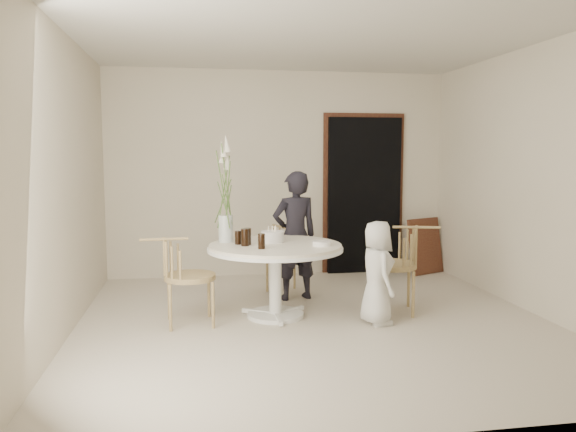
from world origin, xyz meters
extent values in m
plane|color=beige|center=(0.00, 0.00, 0.00)|extent=(4.50, 4.50, 0.00)
plane|color=silver|center=(0.00, 0.00, 2.70)|extent=(4.50, 4.50, 0.00)
plane|color=beige|center=(0.00, 2.25, 1.35)|extent=(4.50, 0.00, 4.50)
plane|color=beige|center=(0.00, -2.25, 1.35)|extent=(4.50, 0.00, 4.50)
plane|color=beige|center=(-2.25, 0.00, 1.35)|extent=(0.00, 4.50, 4.50)
plane|color=beige|center=(2.25, 0.00, 1.35)|extent=(0.00, 4.50, 4.50)
cube|color=black|center=(1.15, 2.19, 1.05)|extent=(1.00, 0.10, 2.10)
cube|color=brown|center=(1.15, 2.23, 1.11)|extent=(1.12, 0.03, 2.22)
cylinder|color=white|center=(-0.35, 0.25, 0.02)|extent=(0.56, 0.56, 0.04)
cylinder|color=white|center=(-0.35, 0.25, 0.34)|extent=(0.12, 0.12, 0.65)
cylinder|color=white|center=(-0.35, 0.25, 0.68)|extent=(1.33, 1.33, 0.03)
cylinder|color=white|center=(-0.35, 0.25, 0.71)|extent=(1.30, 1.30, 0.04)
cube|color=brown|center=(1.95, 1.95, 0.37)|extent=(0.58, 0.39, 0.75)
cylinder|color=tan|center=(-0.21, 0.94, 0.20)|extent=(0.03, 0.03, 0.40)
cylinder|color=tan|center=(0.14, 1.03, 0.20)|extent=(0.03, 0.03, 0.40)
cylinder|color=tan|center=(-0.30, 1.29, 0.20)|extent=(0.03, 0.03, 0.40)
cylinder|color=tan|center=(0.05, 1.38, 0.20)|extent=(0.03, 0.03, 0.40)
cylinder|color=tan|center=(-0.08, 1.16, 0.42)|extent=(0.45, 0.45, 0.04)
cylinder|color=tan|center=(0.69, 0.49, 0.23)|extent=(0.03, 0.03, 0.46)
cylinder|color=tan|center=(0.58, 0.09, 0.23)|extent=(0.03, 0.03, 0.46)
cylinder|color=tan|center=(1.09, 0.38, 0.23)|extent=(0.03, 0.03, 0.46)
cylinder|color=tan|center=(0.98, -0.02, 0.23)|extent=(0.03, 0.03, 0.46)
cylinder|color=tan|center=(0.84, 0.24, 0.48)|extent=(0.52, 0.52, 0.05)
cylinder|color=tan|center=(-0.97, -0.03, 0.22)|extent=(0.03, 0.03, 0.44)
cylinder|color=tan|center=(-1.00, 0.36, 0.22)|extent=(0.03, 0.03, 0.44)
cylinder|color=tan|center=(-1.36, -0.05, 0.22)|extent=(0.03, 0.03, 0.44)
cylinder|color=tan|center=(-1.39, 0.33, 0.22)|extent=(0.03, 0.03, 0.44)
cylinder|color=tan|center=(-1.18, 0.15, 0.45)|extent=(0.48, 0.48, 0.05)
imported|color=black|center=(-0.04, 0.91, 0.71)|extent=(0.58, 0.45, 1.43)
imported|color=silver|center=(0.57, -0.13, 0.49)|extent=(0.34, 0.50, 0.99)
cylinder|color=white|center=(-0.36, 0.38, 0.79)|extent=(0.23, 0.23, 0.11)
cylinder|color=beige|center=(-0.36, 0.38, 0.87)|extent=(0.01, 0.01, 0.05)
cylinder|color=beige|center=(-0.32, 0.41, 0.87)|extent=(0.01, 0.01, 0.05)
cylinder|color=beige|center=(-0.40, 0.40, 0.87)|extent=(0.01, 0.01, 0.05)
cylinder|color=beige|center=(-0.34, 0.34, 0.87)|extent=(0.01, 0.01, 0.05)
cylinder|color=black|center=(-0.65, 0.20, 0.81)|extent=(0.08, 0.08, 0.17)
cylinder|color=black|center=(-0.52, 0.00, 0.80)|extent=(0.09, 0.09, 0.14)
cylinder|color=black|center=(-0.71, 0.30, 0.80)|extent=(0.08, 0.08, 0.13)
cylinder|color=black|center=(-0.63, 0.25, 0.81)|extent=(0.10, 0.10, 0.16)
cylinder|color=white|center=(0.08, 0.08, 0.75)|extent=(0.19, 0.19, 0.04)
cylinder|color=silver|center=(-0.82, 0.47, 0.87)|extent=(0.15, 0.15, 0.27)
cylinder|color=#46682C|center=(-0.80, 0.49, 1.20)|extent=(0.01, 0.01, 0.68)
cone|color=silver|center=(-0.80, 0.49, 1.54)|extent=(0.07, 0.07, 0.17)
cylinder|color=#46682C|center=(-0.84, 0.50, 1.23)|extent=(0.01, 0.01, 0.74)
cone|color=silver|center=(-0.84, 0.50, 1.60)|extent=(0.07, 0.07, 0.17)
cylinder|color=#46682C|center=(-0.85, 0.46, 1.26)|extent=(0.01, 0.01, 0.79)
cone|color=silver|center=(-0.85, 0.46, 1.66)|extent=(0.07, 0.07, 0.17)
cylinder|color=#46682C|center=(-0.81, 0.45, 1.29)|extent=(0.01, 0.01, 0.85)
cone|color=silver|center=(-0.81, 0.45, 1.72)|extent=(0.07, 0.07, 0.17)
camera|label=1|loc=(-1.13, -5.13, 1.60)|focal=35.00mm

